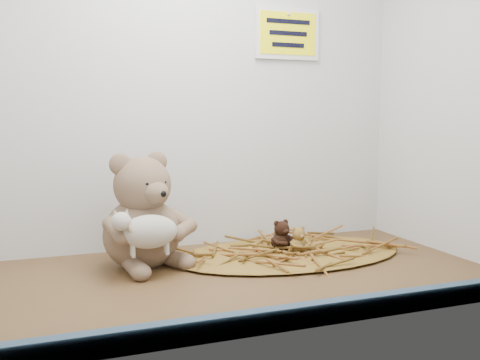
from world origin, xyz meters
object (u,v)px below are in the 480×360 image
object	(u,v)px
toy_lamb	(149,232)
mini_teddy_brown	(281,234)
main_teddy	(141,210)
mini_teddy_tan	(298,239)

from	to	relation	value
toy_lamb	mini_teddy_brown	distance (cm)	34.66
main_teddy	mini_teddy_brown	xyz separation A→B (cm)	(33.40, -1.22, -7.84)
mini_teddy_brown	mini_teddy_tan	bearing A→B (deg)	-59.44
mini_teddy_tan	mini_teddy_brown	bearing A→B (deg)	127.83
main_teddy	toy_lamb	distance (cm)	9.63
mini_teddy_tan	mini_teddy_brown	world-z (taller)	mini_teddy_brown
main_teddy	mini_teddy_tan	xyz separation A→B (cm)	(36.46, -4.35, -8.49)
toy_lamb	mini_teddy_tan	bearing A→B (deg)	7.48
main_teddy	mini_teddy_tan	bearing A→B (deg)	-28.94
mini_teddy_brown	main_teddy	bearing A→B (deg)	164.09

